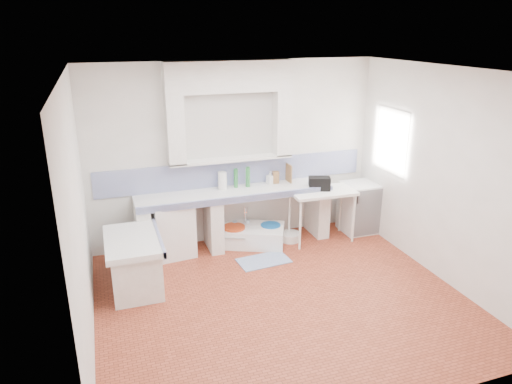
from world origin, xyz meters
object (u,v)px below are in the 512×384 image
object	(u,v)px
stove	(172,229)
side_table	(321,215)
fridge	(358,207)
sink	(249,236)

from	to	relation	value
stove	side_table	bearing A→B (deg)	-11.87
stove	fridge	world-z (taller)	fridge
fridge	stove	bearing A→B (deg)	178.11
stove	sink	xyz separation A→B (m)	(1.19, -0.03, -0.28)
side_table	fridge	xyz separation A→B (m)	(0.75, 0.13, -0.00)
stove	side_table	world-z (taller)	stove
stove	sink	world-z (taller)	stove
sink	side_table	size ratio (longest dim) A/B	1.08
stove	fridge	size ratio (longest dim) A/B	1.00
sink	side_table	distance (m)	1.19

